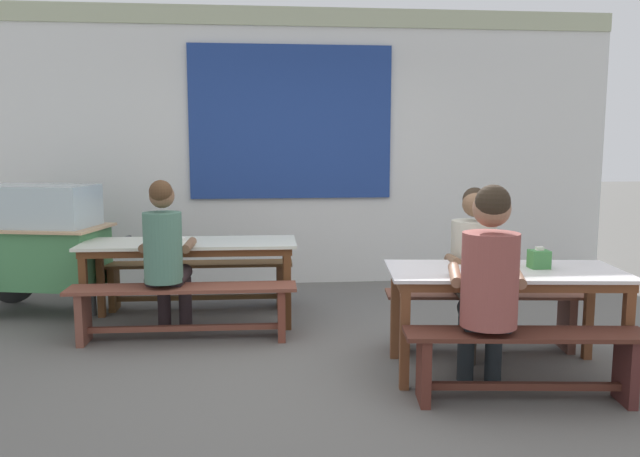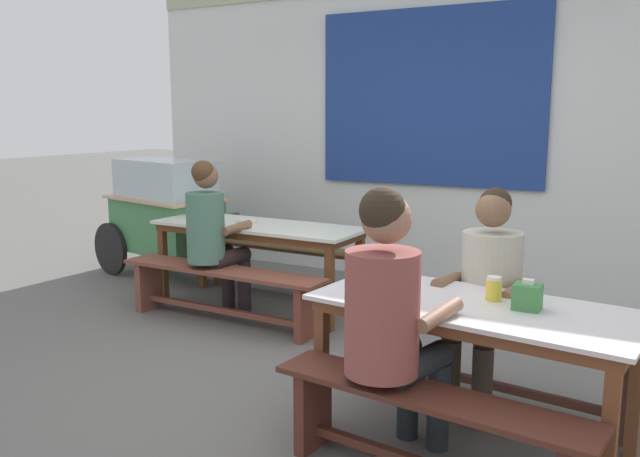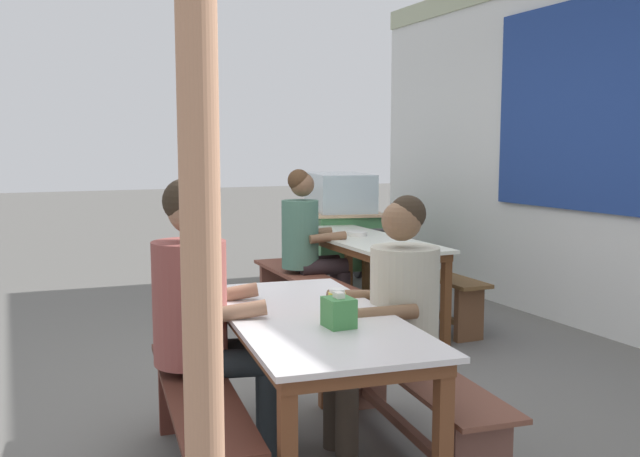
{
  "view_description": "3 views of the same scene",
  "coord_description": "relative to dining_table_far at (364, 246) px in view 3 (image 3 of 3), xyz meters",
  "views": [
    {
      "loc": [
        -0.59,
        -4.43,
        1.58
      ],
      "look_at": [
        -0.13,
        0.19,
        0.95
      ],
      "focal_mm": 35.67,
      "sensor_mm": 36.0,
      "label": 1
    },
    {
      "loc": [
        1.88,
        -3.44,
        1.65
      ],
      "look_at": [
        -0.33,
        0.62,
        0.83
      ],
      "focal_mm": 36.72,
      "sensor_mm": 36.0,
      "label": 2
    },
    {
      "loc": [
        3.9,
        -1.57,
        1.48
      ],
      "look_at": [
        -0.29,
        0.3,
        0.94
      ],
      "focal_mm": 39.32,
      "sensor_mm": 36.0,
      "label": 3
    }
  ],
  "objects": [
    {
      "name": "food_cart",
      "position": [
        -1.44,
        0.46,
        0.04
      ],
      "size": [
        1.66,
        1.0,
        1.19
      ],
      "color": "#45854F",
      "rests_on": "ground_plane"
    },
    {
      "name": "person_right_near_table",
      "position": [
        2.2,
        -1.0,
        0.05
      ],
      "size": [
        0.47,
        0.56,
        1.25
      ],
      "color": "#41362C",
      "rests_on": "ground_plane"
    },
    {
      "name": "condiment_jar",
      "position": [
        2.32,
        -1.35,
        0.13
      ],
      "size": [
        0.08,
        0.08,
        0.12
      ],
      "color": "yellow",
      "rests_on": "dining_table_near"
    },
    {
      "name": "dining_table_far",
      "position": [
        0.0,
        0.0,
        0.0
      ],
      "size": [
        1.85,
        0.68,
        0.73
      ],
      "color": "silver",
      "rests_on": "ground_plane"
    },
    {
      "name": "backdrop_wall",
      "position": [
        1.17,
        1.57,
        0.92
      ],
      "size": [
        6.79,
        0.23,
        3.02
      ],
      "color": "silver",
      "rests_on": "ground_plane"
    },
    {
      "name": "bench_near_front",
      "position": [
        2.2,
        -1.95,
        -0.35
      ],
      "size": [
        1.49,
        0.45,
        0.45
      ],
      "color": "#4E261C",
      "rests_on": "ground_plane"
    },
    {
      "name": "dining_table_near",
      "position": [
        2.25,
        -1.45,
        -0.0
      ],
      "size": [
        1.64,
        0.89,
        0.73
      ],
      "color": "silver",
      "rests_on": "ground_plane"
    },
    {
      "name": "wooden_support_post",
      "position": [
        3.16,
        -2.17,
        0.45
      ],
      "size": [
        0.12,
        0.12,
        2.21
      ],
      "primitive_type": "cylinder",
      "color": "tan",
      "rests_on": "ground_plane"
    },
    {
      "name": "bench_far_front",
      "position": [
        -0.01,
        -0.51,
        -0.34
      ],
      "size": [
        1.81,
        0.35,
        0.45
      ],
      "color": "brown",
      "rests_on": "ground_plane"
    },
    {
      "name": "tissue_box",
      "position": [
        2.5,
        -1.42,
        0.14
      ],
      "size": [
        0.13,
        0.11,
        0.15
      ],
      "color": "#3D8243",
      "rests_on": "dining_table_near"
    },
    {
      "name": "ground_plane",
      "position": [
        1.18,
        -1.09,
        -0.65
      ],
      "size": [
        40.0,
        40.0,
        0.0
      ],
      "primitive_type": "plane",
      "color": "#62605B"
    },
    {
      "name": "bench_far_back",
      "position": [
        0.01,
        0.51,
        -0.34
      ],
      "size": [
        1.81,
        0.31,
        0.45
      ],
      "color": "brown",
      "rests_on": "ground_plane"
    },
    {
      "name": "person_near_front",
      "position": [
        1.98,
        -1.87,
        0.11
      ],
      "size": [
        0.51,
        0.59,
        1.34
      ],
      "color": "#20272C",
      "rests_on": "ground_plane"
    },
    {
      "name": "soup_bowl",
      "position": [
        -0.12,
        -0.0,
        0.09
      ],
      "size": [
        0.17,
        0.17,
        0.04
      ],
      "primitive_type": "cylinder",
      "color": "silver",
      "rests_on": "dining_table_far"
    },
    {
      "name": "bench_near_back",
      "position": [
        2.31,
        -0.94,
        -0.36
      ],
      "size": [
        1.52,
        0.47,
        0.45
      ],
      "color": "brown",
      "rests_on": "ground_plane"
    },
    {
      "name": "person_left_back_turned",
      "position": [
        -0.15,
        -0.43,
        0.07
      ],
      "size": [
        0.44,
        0.56,
        1.29
      ],
      "color": "#2A2022",
      "rests_on": "ground_plane"
    }
  ]
}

